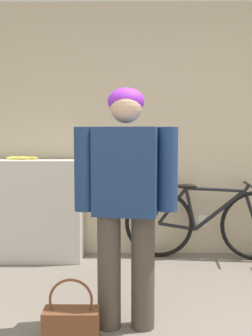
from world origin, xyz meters
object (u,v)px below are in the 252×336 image
Objects in this scene: bicycle at (207,222)px; handbag at (71,322)px; banana at (22,158)px; person at (126,191)px.

handbag is at bearing -119.92° from bicycle.
banana is at bearing 114.07° from handbag.
bicycle reaches higher than handbag.
person reaches higher than banana.
bicycle is 5.00× the size of banana.
banana is at bearing -174.49° from bicycle.
handbag is (-1.14, -1.61, -0.26)m from bicycle.
banana is (-1.85, -0.00, 0.65)m from bicycle.
bicycle is (0.80, 1.43, -0.53)m from person.
bicycle is 1.96m from banana.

